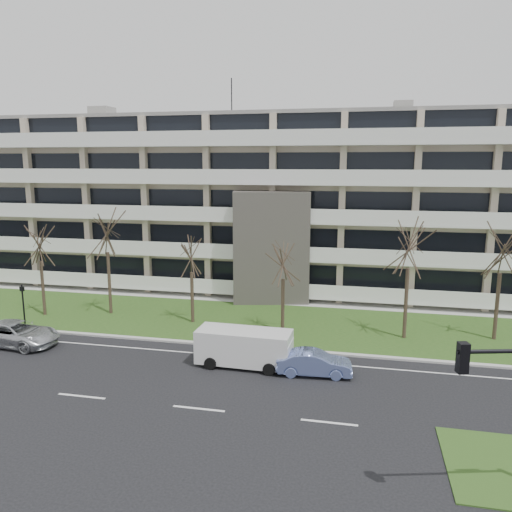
% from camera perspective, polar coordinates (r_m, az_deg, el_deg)
% --- Properties ---
extents(ground, '(160.00, 160.00, 0.00)m').
position_cam_1_polar(ground, '(24.31, -6.55, -16.95)').
color(ground, black).
rests_on(ground, ground).
extents(grass_verge, '(90.00, 10.00, 0.06)m').
position_cam_1_polar(grass_verge, '(35.90, 0.09, -7.53)').
color(grass_verge, '#204517').
rests_on(grass_verge, ground).
extents(curb, '(90.00, 0.35, 0.12)m').
position_cam_1_polar(curb, '(31.30, -1.83, -10.27)').
color(curb, '#B2B2AD').
rests_on(curb, ground).
extents(sidewalk, '(90.00, 2.00, 0.08)m').
position_cam_1_polar(sidewalk, '(41.06, 1.69, -5.16)').
color(sidewalk, '#B2B2AD').
rests_on(sidewalk, ground).
extents(lane_edge_line, '(90.00, 0.12, 0.01)m').
position_cam_1_polar(lane_edge_line, '(29.97, -2.53, -11.37)').
color(lane_edge_line, white).
rests_on(lane_edge_line, ground).
extents(apartment_building, '(60.50, 15.10, 18.75)m').
position_cam_1_polar(apartment_building, '(46.37, 3.26, 6.17)').
color(apartment_building, '#BFAC95').
rests_on(apartment_building, ground).
extents(silver_pickup, '(5.56, 2.89, 1.50)m').
position_cam_1_polar(silver_pickup, '(34.77, -25.69, -7.99)').
color(silver_pickup, silver).
rests_on(silver_pickup, ground).
extents(blue_sedan, '(4.11, 1.71, 1.32)m').
position_cam_1_polar(blue_sedan, '(27.48, 6.67, -12.05)').
color(blue_sedan, '#8095DD').
rests_on(blue_sedan, ground).
extents(white_van, '(5.35, 2.33, 2.05)m').
position_cam_1_polar(white_van, '(28.25, -1.24, -10.10)').
color(white_van, silver).
rests_on(white_van, ground).
extents(pedestrian_signal, '(0.32, 0.28, 2.87)m').
position_cam_1_polar(pedestrian_signal, '(38.53, -25.09, -4.50)').
color(pedestrian_signal, black).
rests_on(pedestrian_signal, ground).
extents(tree_1, '(3.68, 3.68, 7.36)m').
position_cam_1_polar(tree_1, '(39.43, -23.55, 1.73)').
color(tree_1, '#382B21').
rests_on(tree_1, ground).
extents(tree_2, '(4.21, 4.21, 8.43)m').
position_cam_1_polar(tree_2, '(38.04, -16.74, 3.14)').
color(tree_2, '#382B21').
rests_on(tree_2, ground).
extents(tree_3, '(3.28, 3.28, 6.55)m').
position_cam_1_polar(tree_3, '(34.87, -7.43, 0.42)').
color(tree_3, '#382B21').
rests_on(tree_3, ground).
extents(tree_4, '(3.26, 3.26, 6.52)m').
position_cam_1_polar(tree_4, '(32.68, 3.13, -0.24)').
color(tree_4, '#382B21').
rests_on(tree_4, ground).
extents(tree_5, '(4.15, 4.15, 8.31)m').
position_cam_1_polar(tree_5, '(32.59, 17.14, 1.76)').
color(tree_5, '#382B21').
rests_on(tree_5, ground).
extents(tree_6, '(3.92, 3.92, 7.85)m').
position_cam_1_polar(tree_6, '(34.53, 26.34, 1.00)').
color(tree_6, '#382B21').
rests_on(tree_6, ground).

